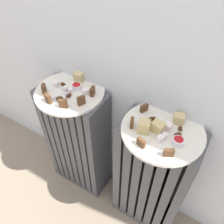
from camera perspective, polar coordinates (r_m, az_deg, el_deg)
radiator_left at (r=1.22m, az=-8.65°, el=-7.69°), size 0.33×0.17×0.68m
radiator_right at (r=1.10m, az=9.94°, el=-16.75°), size 0.33×0.17×0.68m
plate_left at (r=0.98m, az=-10.80°, el=5.12°), size 0.30×0.30×0.01m
plate_right at (r=0.82m, az=12.89°, el=-4.69°), size 0.30×0.30×0.01m
dark_cake_slice_left_0 at (r=0.98m, az=-17.14°, el=5.75°), size 0.03×0.03×0.04m
dark_cake_slice_left_1 at (r=0.92m, az=-16.15°, el=3.32°), size 0.03×0.02×0.04m
dark_cake_slice_left_2 at (r=0.88m, az=-12.49°, el=2.12°), size 0.03×0.03×0.04m
dark_cake_slice_left_3 at (r=0.89m, az=-7.94°, el=2.95°), size 0.03×0.03×0.04m
dark_cake_slice_left_4 at (r=0.93m, az=-5.05°, el=5.34°), size 0.02×0.03×0.04m
marble_cake_slice_left_0 at (r=1.01m, az=-8.51°, el=8.90°), size 0.04×0.04×0.04m
turkish_delight_left_0 at (r=0.97m, az=-11.93°, el=5.84°), size 0.02×0.02×0.02m
turkish_delight_left_1 at (r=0.94m, az=-6.81°, el=5.26°), size 0.03×0.03×0.02m
turkish_delight_left_2 at (r=0.96m, az=-10.65°, el=5.45°), size 0.03×0.03×0.02m
turkish_delight_left_3 at (r=1.01m, az=-14.24°, el=7.00°), size 0.03×0.03×0.02m
medjool_date_left_0 at (r=1.00m, az=-12.48°, el=7.00°), size 0.03×0.02×0.02m
medjool_date_left_1 at (r=0.94m, az=-11.09°, el=4.21°), size 0.02×0.03×0.02m
medjool_date_left_2 at (r=0.93m, az=-13.35°, el=3.43°), size 0.03×0.03×0.02m
jam_bowl_left at (r=0.97m, az=-9.12°, el=6.58°), size 0.04×0.04×0.02m
dark_cake_slice_right_0 at (r=0.86m, az=8.27°, el=1.02°), size 0.03×0.03×0.03m
dark_cake_slice_right_1 at (r=0.80m, az=5.16°, el=-2.78°), size 0.02×0.03×0.03m
dark_cake_slice_right_2 at (r=0.74m, az=7.52°, el=-7.83°), size 0.03×0.02×0.03m
dark_cake_slice_right_3 at (r=0.74m, az=14.44°, el=-10.12°), size 0.03×0.03×0.03m
marble_cake_slice_right_0 at (r=0.84m, az=16.80°, el=-1.69°), size 0.04×0.04×0.04m
marble_cake_slice_right_1 at (r=0.78m, az=8.18°, el=-3.73°), size 0.05×0.05×0.05m
marble_cake_slice_right_2 at (r=0.79m, az=11.72°, el=-3.82°), size 0.05×0.04×0.04m
turkish_delight_right_0 at (r=0.83m, az=12.41°, el=-2.30°), size 0.02×0.02×0.02m
turkish_delight_right_1 at (r=0.77m, az=12.32°, el=-6.65°), size 0.03×0.03×0.02m
turkish_delight_right_2 at (r=0.81m, az=14.23°, el=-3.61°), size 0.03×0.03×0.03m
turkish_delight_right_3 at (r=0.79m, az=13.40°, el=-5.92°), size 0.02×0.02×0.02m
medjool_date_right_0 at (r=0.80m, az=16.57°, el=-5.69°), size 0.03×0.03×0.02m
medjool_date_right_1 at (r=0.83m, az=17.18°, el=-4.10°), size 0.02×0.03×0.01m
medjool_date_right_2 at (r=0.83m, az=10.36°, el=-1.72°), size 0.03×0.03×0.02m
jam_bowl_right at (r=0.78m, az=16.67°, el=-7.19°), size 0.04×0.04×0.02m
fork at (r=0.95m, az=-13.55°, el=3.95°), size 0.05×0.10×0.00m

